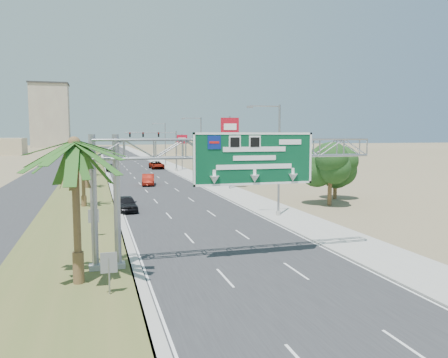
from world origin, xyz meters
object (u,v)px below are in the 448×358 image
car_left_lane (127,204)px  car_mid_lane (148,180)px  palm_near (74,144)px  car_far (111,168)px  pole_sign_red_far (182,142)px  store_building (257,162)px  pole_sign_blue (208,147)px  car_right_lane (157,165)px  pole_sign_red_near (230,132)px  sign_gantry (226,158)px  signal_mast (166,147)px

car_left_lane → car_mid_lane: (4.51, 21.25, 0.07)m
palm_near → car_far: 67.26m
pole_sign_red_far → car_far: bearing=-178.4°
store_building → pole_sign_blue: size_ratio=2.63×
store_building → car_mid_lane: store_building is taller
car_right_lane → pole_sign_red_near: size_ratio=0.60×
car_mid_lane → car_right_lane: size_ratio=0.84×
store_building → pole_sign_red_near: size_ratio=1.84×
car_mid_lane → car_far: (-4.41, 25.24, -0.09)m
store_building → car_right_lane: size_ratio=3.08×
car_mid_lane → car_far: 25.62m
pole_sign_red_near → pole_sign_red_far: pole_sign_red_near is taller
car_mid_lane → palm_near: bearing=-93.9°
palm_near → car_mid_lane: (8.21, 41.63, -6.12)m
pole_sign_red_far → car_right_lane: bearing=138.9°
store_building → pole_sign_red_far: 16.42m
store_building → car_far: bearing=162.1°
sign_gantry → pole_sign_red_near: pole_sign_red_near is taller
sign_gantry → signal_mast: (6.23, 62.05, -1.21)m
store_building → car_mid_lane: size_ratio=3.67×
signal_mast → pole_sign_blue: size_ratio=1.50×
signal_mast → palm_near: bearing=-102.7°
car_mid_lane → car_left_lane: bearing=-94.7°
car_left_lane → store_building: bearing=50.5°
car_right_lane → sign_gantry: bearing=-96.6°
signal_mast → car_left_lane: bearing=-103.8°
signal_mast → pole_sign_red_near: (3.83, -30.19, 2.90)m
store_building → pole_sign_red_far: bearing=144.5°
palm_near → car_right_lane: bearing=79.3°
sign_gantry → signal_mast: 62.37m
car_left_lane → car_right_lane: car_right_lane is taller
palm_near → car_left_lane: (3.70, 20.38, -6.19)m
pole_sign_red_near → car_right_lane: bearing=97.2°
car_left_lane → car_mid_lane: bearing=74.7°
signal_mast → pole_sign_red_near: pole_sign_red_near is taller
palm_near → car_left_lane: size_ratio=1.92×
signal_mast → pole_sign_blue: bearing=-41.1°
pole_sign_blue → car_right_lane: bearing=120.4°
sign_gantry → signal_mast: signal_mast is taller
signal_mast → car_mid_lane: signal_mast is taller
sign_gantry → store_building: sign_gantry is taller
store_building → palm_near: bearing=-118.3°
signal_mast → car_far: 11.71m
car_right_lane → pole_sign_blue: size_ratio=0.86×
car_mid_lane → pole_sign_red_near: 14.47m
sign_gantry → car_far: size_ratio=3.38×
pole_sign_blue → pole_sign_red_far: bearing=108.9°
palm_near → pole_sign_blue: 61.69m
car_left_lane → pole_sign_blue: bearing=61.4°
pole_sign_red_near → pole_sign_blue: bearing=82.3°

